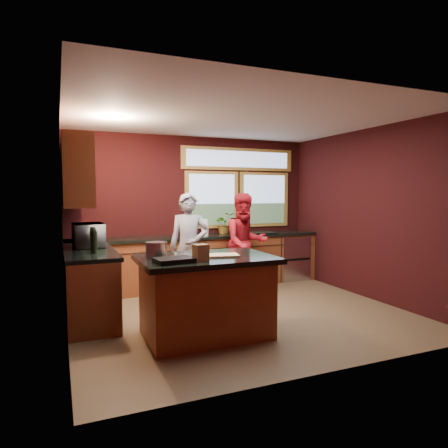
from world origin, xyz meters
TOP-DOWN VIEW (x-y plane):
  - floor at (0.00, 0.00)m, footprint 4.50×4.50m
  - room_shell at (-0.60, 0.32)m, footprint 4.52×4.02m
  - back_counter at (0.20, 1.70)m, footprint 4.50×0.64m
  - left_counter at (-1.95, 0.85)m, footprint 0.64×2.30m
  - island at (-0.74, -0.65)m, footprint 1.55×1.05m
  - person_grey at (-0.46, 0.88)m, footprint 0.71×0.59m
  - person_red at (0.60, 1.07)m, footprint 0.82×0.64m
  - microwave at (-1.92, 0.87)m, footprint 0.44×0.62m
  - potted_plant at (0.50, 1.75)m, footprint 0.35×0.30m
  - paper_towel at (0.10, 1.70)m, footprint 0.12×0.12m
  - cutting_board at (-0.54, -0.70)m, footprint 0.40×0.32m
  - stock_pot at (-1.29, -0.50)m, footprint 0.24×0.24m
  - paper_bag at (-0.89, -0.90)m, footprint 0.17×0.15m
  - black_tray at (-1.19, -0.90)m, footprint 0.43×0.32m

SIDE VIEW (x-z plane):
  - floor at x=0.00m, z-range 0.00..0.00m
  - back_counter at x=0.20m, z-range 0.00..0.93m
  - left_counter at x=-1.95m, z-range 0.00..0.93m
  - island at x=-0.74m, z-range 0.01..0.95m
  - person_red at x=0.60m, z-range 0.00..1.68m
  - person_grey at x=-0.46m, z-range 0.00..1.68m
  - cutting_board at x=-0.54m, z-range 0.94..0.96m
  - black_tray at x=-1.19m, z-range 0.94..0.99m
  - stock_pot at x=-1.29m, z-range 0.94..1.12m
  - paper_bag at x=-0.89m, z-range 0.94..1.12m
  - paper_towel at x=0.10m, z-range 0.93..1.21m
  - microwave at x=-1.92m, z-range 0.93..1.26m
  - potted_plant at x=0.50m, z-range 0.93..1.32m
  - room_shell at x=-0.60m, z-range 0.44..3.15m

